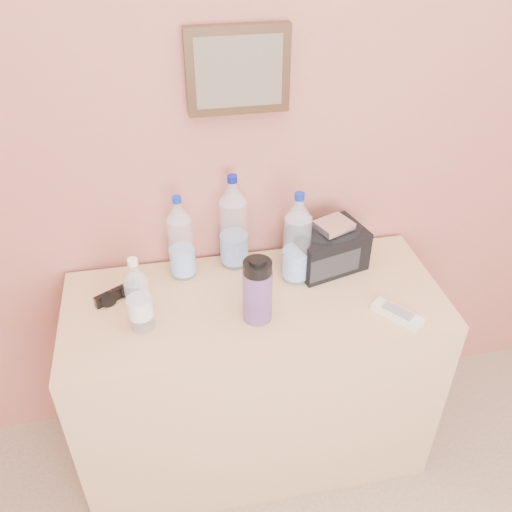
{
  "coord_description": "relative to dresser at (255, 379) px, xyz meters",
  "views": [
    {
      "loc": [
        -0.38,
        0.43,
        1.88
      ],
      "look_at": [
        -0.13,
        1.71,
        0.94
      ],
      "focal_mm": 38.0,
      "sensor_mm": 36.0,
      "label": 1
    }
  ],
  "objects": [
    {
      "name": "picture_frame",
      "position": [
        0.0,
        0.25,
        1.02
      ],
      "size": [
        0.3,
        0.03,
        0.25
      ],
      "primitive_type": null,
      "color": "#382311",
      "rests_on": "room_shell"
    },
    {
      "name": "dresser",
      "position": [
        0.0,
        0.0,
        0.0
      ],
      "size": [
        1.21,
        0.5,
        0.76
      ],
      "primitive_type": "cube",
      "color": "tan",
      "rests_on": "ground"
    },
    {
      "name": "pet_large_a",
      "position": [
        -0.21,
        0.17,
        0.51
      ],
      "size": [
        0.08,
        0.08,
        0.3
      ],
      "rotation": [
        0.0,
        0.0,
        0.04
      ],
      "color": "white",
      "rests_on": "dresser"
    },
    {
      "name": "pet_large_b",
      "position": [
        -0.03,
        0.2,
        0.53
      ],
      "size": [
        0.09,
        0.09,
        0.34
      ],
      "rotation": [
        0.0,
        0.0,
        -0.04
      ],
      "color": "silver",
      "rests_on": "dresser"
    },
    {
      "name": "pet_large_c",
      "position": [
        0.15,
        0.08,
        0.52
      ],
      "size": [
        0.09,
        0.09,
        0.32
      ],
      "rotation": [
        0.0,
        0.0,
        0.28
      ],
      "color": "silver",
      "rests_on": "dresser"
    },
    {
      "name": "pet_small",
      "position": [
        -0.35,
        -0.06,
        0.49
      ],
      "size": [
        0.07,
        0.07,
        0.25
      ],
      "rotation": [
        0.0,
        0.0,
        0.18
      ],
      "color": "silver",
      "rests_on": "dresser"
    },
    {
      "name": "nalgene_bottle",
      "position": [
        -0.01,
        -0.09,
        0.48
      ],
      "size": [
        0.09,
        0.09,
        0.22
      ],
      "rotation": [
        0.0,
        0.0,
        -0.25
      ],
      "color": "#65409F",
      "rests_on": "dresser"
    },
    {
      "name": "sunglasses",
      "position": [
        -0.43,
        0.08,
        0.4
      ],
      "size": [
        0.16,
        0.12,
        0.04
      ],
      "primitive_type": null,
      "rotation": [
        0.0,
        0.0,
        0.52
      ],
      "color": "black",
      "rests_on": "dresser"
    },
    {
      "name": "ac_remote",
      "position": [
        0.41,
        -0.17,
        0.39
      ],
      "size": [
        0.14,
        0.16,
        0.02
      ],
      "primitive_type": "cube",
      "rotation": [
        0.0,
        0.0,
        -0.93
      ],
      "color": "white",
      "rests_on": "dresser"
    },
    {
      "name": "toiletry_bag",
      "position": [
        0.28,
        0.13,
        0.46
      ],
      "size": [
        0.27,
        0.22,
        0.16
      ],
      "primitive_type": null,
      "rotation": [
        0.0,
        0.0,
        0.26
      ],
      "color": "black",
      "rests_on": "dresser"
    },
    {
      "name": "foil_packet",
      "position": [
        0.28,
        0.11,
        0.55
      ],
      "size": [
        0.14,
        0.13,
        0.02
      ],
      "primitive_type": "cube",
      "rotation": [
        0.0,
        0.0,
        0.38
      ],
      "color": "silver",
      "rests_on": "toiletry_bag"
    }
  ]
}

